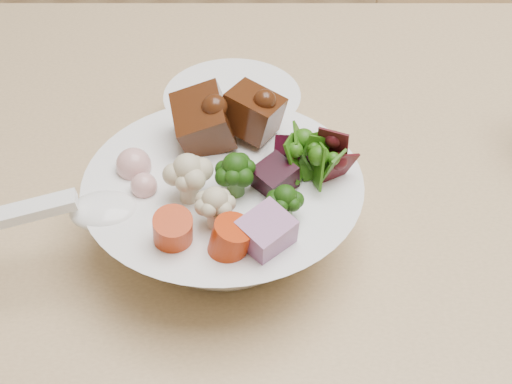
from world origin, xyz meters
TOP-DOWN VIEW (x-y plane):
  - chair_far at (-0.06, 0.55)m, footprint 0.47×0.47m
  - food_bowl at (-0.57, -0.18)m, footprint 0.24×0.24m
  - soup_spoon at (-0.69, -0.22)m, footprint 0.16×0.06m
  - side_bowl at (-0.56, -0.02)m, footprint 0.14×0.14m

SIDE VIEW (x-z plane):
  - chair_far at x=-0.06m, z-range 0.06..0.98m
  - side_bowl at x=-0.56m, z-range 0.70..0.75m
  - food_bowl at x=-0.57m, z-range 0.68..0.81m
  - soup_spoon at x=-0.69m, z-range 0.76..0.79m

